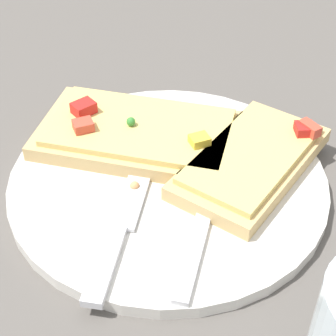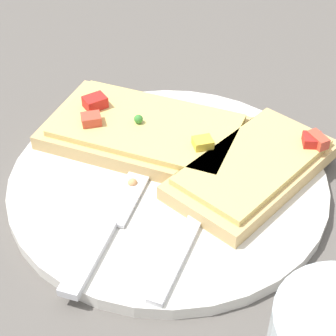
{
  "view_description": "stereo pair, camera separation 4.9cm",
  "coord_description": "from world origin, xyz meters",
  "px_view_note": "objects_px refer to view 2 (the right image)",
  "views": [
    {
      "loc": [
        -0.34,
        -0.16,
        0.34
      ],
      "look_at": [
        0.0,
        0.0,
        0.02
      ],
      "focal_mm": 60.0,
      "sensor_mm": 36.0,
      "label": 1
    },
    {
      "loc": [
        -0.32,
        -0.2,
        0.34
      ],
      "look_at": [
        0.0,
        0.0,
        0.02
      ],
      "focal_mm": 60.0,
      "sensor_mm": 36.0,
      "label": 2
    }
  ],
  "objects_px": {
    "fork": "(209,191)",
    "knife": "(116,218)",
    "plate": "(168,182)",
    "pizza_slice_corner": "(254,167)",
    "pizza_slice_main": "(147,131)"
  },
  "relations": [
    {
      "from": "plate",
      "to": "pizza_slice_corner",
      "type": "relative_size",
      "value": 1.65
    },
    {
      "from": "plate",
      "to": "pizza_slice_main",
      "type": "distance_m",
      "value": 0.06
    },
    {
      "from": "plate",
      "to": "knife",
      "type": "distance_m",
      "value": 0.07
    },
    {
      "from": "plate",
      "to": "pizza_slice_corner",
      "type": "xyz_separation_m",
      "value": [
        0.04,
        -0.06,
        0.02
      ]
    },
    {
      "from": "knife",
      "to": "pizza_slice_corner",
      "type": "xyz_separation_m",
      "value": [
        0.11,
        -0.07,
        0.01
      ]
    },
    {
      "from": "fork",
      "to": "pizza_slice_main",
      "type": "xyz_separation_m",
      "value": [
        0.03,
        0.09,
        0.01
      ]
    },
    {
      "from": "plate",
      "to": "knife",
      "type": "relative_size",
      "value": 1.44
    },
    {
      "from": "fork",
      "to": "pizza_slice_corner",
      "type": "height_order",
      "value": "pizza_slice_corner"
    },
    {
      "from": "knife",
      "to": "pizza_slice_main",
      "type": "bearing_deg",
      "value": 6.3
    },
    {
      "from": "plate",
      "to": "pizza_slice_corner",
      "type": "height_order",
      "value": "pizza_slice_corner"
    },
    {
      "from": "fork",
      "to": "knife",
      "type": "relative_size",
      "value": 1.13
    },
    {
      "from": "plate",
      "to": "pizza_slice_main",
      "type": "bearing_deg",
      "value": 52.96
    },
    {
      "from": "fork",
      "to": "pizza_slice_main",
      "type": "relative_size",
      "value": 1.07
    },
    {
      "from": "fork",
      "to": "knife",
      "type": "height_order",
      "value": "knife"
    },
    {
      "from": "fork",
      "to": "pizza_slice_corner",
      "type": "xyz_separation_m",
      "value": [
        0.04,
        -0.02,
        0.01
      ]
    }
  ]
}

